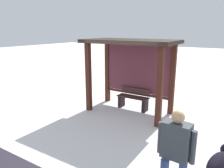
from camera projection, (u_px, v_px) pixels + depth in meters
The scene contains 5 objects.
ground_plane at pixel (129, 111), 7.70m from camera, with size 60.00×60.00×0.00m, color white.
bus_shelter at pixel (132, 58), 7.38m from camera, with size 3.05×1.68×2.51m.
bench_left_inside at pixel (133, 100), 7.89m from camera, with size 1.16×0.40×0.75m.
person_walking at pixel (176, 149), 3.55m from camera, with size 0.64×0.47×1.61m.
dog at pixel (219, 163), 3.94m from camera, with size 0.45×1.13×0.69m.
Camera 1 is at (3.33, -6.44, 2.84)m, focal length 34.81 mm.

